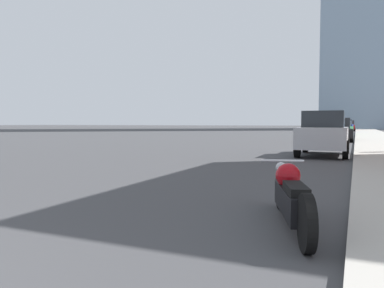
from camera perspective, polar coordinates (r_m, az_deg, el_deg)
The scene contains 7 objects.
sidewalk at distance 40.03m, azimuth 26.03°, elevation 1.14°, with size 3.38×240.00×0.15m.
motorcycle at distance 4.91m, azimuth 14.82°, elevation -7.67°, with size 0.99×2.43×0.76m.
parked_car_silver at distance 15.76m, azimuth 19.43°, elevation 1.53°, with size 1.90×4.21×1.76m.
parked_car_black at distance 28.22m, azimuth 21.24°, elevation 2.01°, with size 2.14×4.57×1.65m.
parked_car_green at distance 40.65m, azimuth 21.93°, elevation 2.26°, with size 2.09×4.19×1.55m.
parked_car_blue at distance 52.61m, azimuth 22.36°, elevation 2.53°, with size 1.95×4.47×1.75m.
parked_car_red at distance 65.28m, azimuth 22.80°, elevation 2.57°, with size 1.87×4.57×1.73m.
Camera 1 is at (4.12, 0.02, 1.29)m, focal length 35.00 mm.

